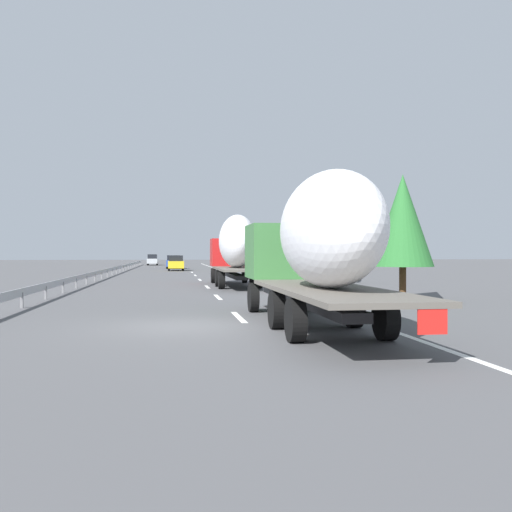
{
  "coord_description": "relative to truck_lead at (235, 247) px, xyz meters",
  "views": [
    {
      "loc": [
        -16.33,
        0.34,
        2.08
      ],
      "look_at": [
        13.67,
        -4.1,
        1.94
      ],
      "focal_mm": 39.76,
      "sensor_mm": 36.0,
      "label": 1
    }
  ],
  "objects": [
    {
      "name": "car_silver_hatch",
      "position": [
        65.22,
        7.37,
        -1.52
      ],
      "size": [
        4.74,
        1.82,
        1.92
      ],
      "color": "#ADB2B7",
      "rests_on": "ground_plane"
    },
    {
      "name": "edge_line_right",
      "position": [
        25.7,
        -1.9,
        -2.48
      ],
      "size": [
        110.0,
        0.2,
        0.01
      ],
      "primitive_type": "cube",
      "color": "white",
      "rests_on": "ground_plane"
    },
    {
      "name": "ground_plane",
      "position": [
        20.7,
        3.6,
        -2.48
      ],
      "size": [
        260.0,
        260.0,
        0.0
      ],
      "primitive_type": "plane",
      "color": "#4C4C4F"
    },
    {
      "name": "guardrail_median",
      "position": [
        23.7,
        9.6,
        -1.9
      ],
      "size": [
        94.0,
        0.1,
        0.76
      ],
      "color": "#9EA0A5",
      "rests_on": "ground_plane"
    },
    {
      "name": "tree_0",
      "position": [
        46.8,
        -7.99,
        0.99
      ],
      "size": [
        3.54,
        3.54,
        5.41
      ],
      "color": "#472D19",
      "rests_on": "ground_plane"
    },
    {
      "name": "car_yellow_coupe",
      "position": [
        32.98,
        3.51,
        -1.55
      ],
      "size": [
        4.27,
        1.87,
        1.83
      ],
      "color": "gold",
      "rests_on": "ground_plane"
    },
    {
      "name": "tree_2",
      "position": [
        43.57,
        -6.64,
        1.52
      ],
      "size": [
        3.17,
        3.17,
        6.5
      ],
      "color": "#472D19",
      "rests_on": "ground_plane"
    },
    {
      "name": "lane_stripe_0",
      "position": [
        -17.3,
        1.8,
        -2.48
      ],
      "size": [
        3.2,
        0.2,
        0.01
      ],
      "primitive_type": "cube",
      "color": "white",
      "rests_on": "ground_plane"
    },
    {
      "name": "lane_stripe_2",
      "position": [
        -0.56,
        1.8,
        -2.48
      ],
      "size": [
        3.2,
        0.2,
        0.01
      ],
      "primitive_type": "cube",
      "color": "white",
      "rests_on": "ground_plane"
    },
    {
      "name": "road_sign",
      "position": [
        15.94,
        -3.1,
        -0.09
      ],
      "size": [
        0.1,
        0.9,
        3.48
      ],
      "color": "gray",
      "rests_on": "ground_plane"
    },
    {
      "name": "tree_4",
      "position": [
        2.89,
        -7.25,
        0.7
      ],
      "size": [
        2.65,
        2.65,
        5.0
      ],
      "color": "#472D19",
      "rests_on": "ground_plane"
    },
    {
      "name": "lane_stripe_3",
      "position": [
        9.01,
        1.8,
        -2.48
      ],
      "size": [
        3.2,
        0.2,
        0.01
      ],
      "primitive_type": "cube",
      "color": "white",
      "rests_on": "ground_plane"
    },
    {
      "name": "lane_stripe_5",
      "position": [
        26.96,
        1.8,
        -2.48
      ],
      "size": [
        3.2,
        0.2,
        0.01
      ],
      "primitive_type": "cube",
      "color": "white",
      "rests_on": "ground_plane"
    },
    {
      "name": "truck_lead",
      "position": [
        0.0,
        0.0,
        0.0
      ],
      "size": [
        12.0,
        2.55,
        4.45
      ],
      "color": "#B21919",
      "rests_on": "ground_plane"
    },
    {
      "name": "car_blue_sedan",
      "position": [
        41.62,
        3.79,
        -1.55
      ],
      "size": [
        4.24,
        1.91,
        1.83
      ],
      "color": "#28479E",
      "rests_on": "ground_plane"
    },
    {
      "name": "tree_1",
      "position": [
        -11.81,
        -6.15,
        1.05
      ],
      "size": [
        2.7,
        2.7,
        5.58
      ],
      "color": "#472D19",
      "rests_on": "ground_plane"
    },
    {
      "name": "tree_5",
      "position": [
        34.72,
        -6.43,
        0.95
      ],
      "size": [
        3.19,
        3.19,
        5.41
      ],
      "color": "#472D19",
      "rests_on": "ground_plane"
    },
    {
      "name": "lane_stripe_4",
      "position": [
        18.06,
        1.8,
        -2.48
      ],
      "size": [
        3.2,
        0.2,
        0.01
      ],
      "primitive_type": "cube",
      "color": "white",
      "rests_on": "ground_plane"
    },
    {
      "name": "lane_stripe_7",
      "position": [
        44.69,
        1.8,
        -2.48
      ],
      "size": [
        3.2,
        0.2,
        0.01
      ],
      "primitive_type": "cube",
      "color": "white",
      "rests_on": "ground_plane"
    },
    {
      "name": "lane_stripe_6",
      "position": [
        43.62,
        1.8,
        -2.48
      ],
      "size": [
        3.2,
        0.2,
        0.01
      ],
      "primitive_type": "cube",
      "color": "white",
      "rests_on": "ground_plane"
    },
    {
      "name": "tree_3",
      "position": [
        68.81,
        -8.12,
        1.75
      ],
      "size": [
        3.73,
        3.73,
        6.8
      ],
      "color": "#472D19",
      "rests_on": "ground_plane"
    },
    {
      "name": "truck_trailing",
      "position": [
        -20.31,
        -0.0,
        -0.11
      ],
      "size": [
        12.68,
        2.55,
        4.17
      ],
      "color": "#387038",
      "rests_on": "ground_plane"
    },
    {
      "name": "lane_stripe_1",
      "position": [
        -8.8,
        1.8,
        -2.48
      ],
      "size": [
        3.2,
        0.2,
        0.01
      ],
      "primitive_type": "cube",
      "color": "white",
      "rests_on": "ground_plane"
    }
  ]
}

